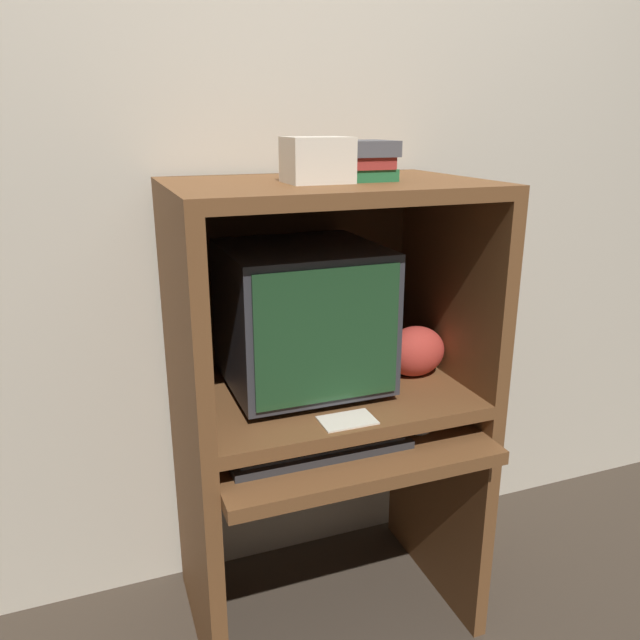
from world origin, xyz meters
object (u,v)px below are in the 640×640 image
keyboard (318,446)px  crt_monitor (302,316)px  mouse (420,429)px  snack_bag (415,351)px  storage_box (317,160)px  book_stack (353,161)px

keyboard → crt_monitor: bearing=81.7°
crt_monitor → mouse: size_ratio=5.81×
snack_bag → mouse: bearing=-112.4°
snack_bag → storage_box: size_ratio=1.16×
keyboard → snack_bag: 0.42m
book_stack → storage_box: 0.10m
mouse → storage_box: storage_box is taller
keyboard → mouse: (0.29, -0.02, 0.00)m
snack_bag → book_stack: book_stack is taller
crt_monitor → snack_bag: size_ratio=2.29×
mouse → snack_bag: bearing=67.6°
crt_monitor → book_stack: bearing=-25.2°
mouse → storage_box: 0.75m
crt_monitor → book_stack: (0.12, -0.06, 0.41)m
crt_monitor → snack_bag: crt_monitor is taller
crt_monitor → book_stack: 0.43m
keyboard → storage_box: 0.71m
crt_monitor → snack_bag: bearing=-7.0°
crt_monitor → keyboard: (-0.03, -0.20, -0.28)m
book_stack → mouse: bearing=-49.5°
mouse → crt_monitor: bearing=139.7°
mouse → book_stack: (-0.14, 0.16, 0.69)m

